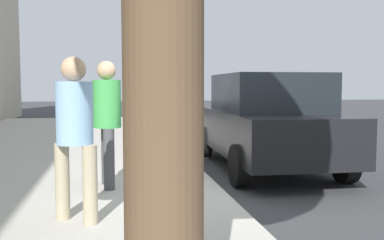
# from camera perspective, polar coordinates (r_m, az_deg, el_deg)

# --- Properties ---
(ground_plane) EXTENTS (80.00, 80.00, 0.00)m
(ground_plane) POSITION_cam_1_polar(r_m,az_deg,el_deg) (6.29, 3.44, -9.79)
(ground_plane) COLOR #38383A
(ground_plane) RESTS_ON ground
(parking_meter) EXTENTS (0.36, 0.12, 1.41)m
(parking_meter) POSITION_cam_1_polar(r_m,az_deg,el_deg) (6.09, -2.52, 0.86)
(parking_meter) COLOR gray
(parking_meter) RESTS_ON sidewalk_slab
(pedestrian_at_meter) EXTENTS (0.53, 0.38, 1.74)m
(pedestrian_at_meter) POSITION_cam_1_polar(r_m,az_deg,el_deg) (6.09, -11.08, 0.86)
(pedestrian_at_meter) COLOR #47474C
(pedestrian_at_meter) RESTS_ON sidewalk_slab
(pedestrian_bystander) EXTENTS (0.37, 0.45, 1.70)m
(pedestrian_bystander) POSITION_cam_1_polar(r_m,az_deg,el_deg) (4.58, -15.14, -0.81)
(pedestrian_bystander) COLOR tan
(pedestrian_bystander) RESTS_ON sidewalk_slab
(parked_sedan_near) EXTENTS (4.44, 2.04, 1.77)m
(parked_sedan_near) POSITION_cam_1_polar(r_m,az_deg,el_deg) (8.23, 9.66, -0.15)
(parked_sedan_near) COLOR black
(parked_sedan_near) RESTS_ON ground_plane
(traffic_signal) EXTENTS (0.24, 0.44, 3.60)m
(traffic_signal) POSITION_cam_1_polar(r_m,az_deg,el_deg) (14.34, -6.91, 8.54)
(traffic_signal) COLOR black
(traffic_signal) RESTS_ON sidewalk_slab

